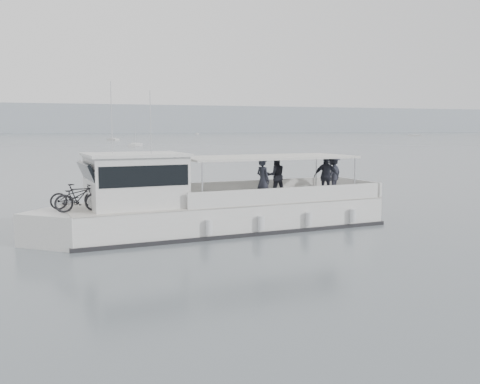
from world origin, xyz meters
name	(u,v)px	position (x,y,z in m)	size (l,w,h in m)	color
ground	(202,238)	(0.00, 0.00, 0.00)	(1400.00, 1400.00, 0.00)	#525A60
headland	(58,119)	(0.00, 560.00, 14.00)	(1400.00, 90.00, 28.00)	#939EA8
tour_boat	(200,207)	(0.28, 1.34, 1.05)	(15.43, 4.92, 6.42)	silver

